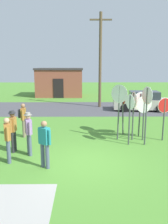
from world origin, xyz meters
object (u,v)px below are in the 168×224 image
at_px(stop_sign_center_cluster, 144,110).
at_px(person_in_dark_shirt, 13,129).
at_px(stop_sign_low_front, 140,106).
at_px(person_on_left, 23,118).
at_px(stop_sign_leaning_left, 133,107).
at_px(stop_sign_rear_left, 147,105).
at_px(parked_car_on_street, 141,102).
at_px(person_with_sunhat, 45,142).
at_px(utility_pole, 100,59).
at_px(stop_sign_far_back, 164,112).
at_px(stop_sign_tallest, 130,111).
at_px(stop_sign_leaning_right, 119,102).
at_px(stop_sign_nearest, 123,102).
at_px(person_in_blue, 8,138).
at_px(person_near_signs, 29,131).

xyz_separation_m(stop_sign_center_cluster, person_in_dark_shirt, (-5.73, -1.46, -0.49)).
bearing_deg(stop_sign_low_front, person_on_left, 179.83).
bearing_deg(stop_sign_leaning_left, stop_sign_rear_left, -60.20).
xyz_separation_m(parked_car_on_street, person_with_sunhat, (-6.04, -10.46, 0.26)).
distance_m(stop_sign_leaning_left, person_in_dark_shirt, 5.49).
relative_size(stop_sign_center_cluster, person_in_dark_shirt, 1.24).
distance_m(utility_pole, stop_sign_far_back, 9.71).
distance_m(parked_car_on_street, stop_sign_tallest, 8.57).
height_order(stop_sign_low_front, stop_sign_tallest, stop_sign_tallest).
xyz_separation_m(stop_sign_tallest, person_on_left, (-5.03, 1.22, -0.57)).
bearing_deg(utility_pole, stop_sign_center_cluster, -81.30).
distance_m(stop_sign_leaning_right, person_with_sunhat, 4.49).
relative_size(utility_pole, stop_sign_far_back, 3.74).
height_order(stop_sign_rear_left, stop_sign_leaning_left, stop_sign_rear_left).
bearing_deg(stop_sign_tallest, stop_sign_low_front, 57.79).
bearing_deg(person_on_left, person_with_sunhat, -65.50).
xyz_separation_m(stop_sign_nearest, stop_sign_low_front, (0.78, -0.40, -0.14)).
xyz_separation_m(parked_car_on_street, person_in_blue, (-7.46, -9.98, 0.26)).
distance_m(stop_sign_far_back, person_on_left, 6.82).
bearing_deg(stop_sign_nearest, stop_sign_far_back, -29.94).
relative_size(parked_car_on_street, stop_sign_center_cluster, 2.06).
distance_m(stop_sign_leaning_right, person_in_dark_shirt, 4.94).
bearing_deg(stop_sign_leaning_right, person_with_sunhat, -133.83).
bearing_deg(person_in_blue, stop_sign_tallest, 21.24).
relative_size(stop_sign_rear_left, person_in_dark_shirt, 1.52).
relative_size(stop_sign_leaning_left, person_with_sunhat, 1.37).
bearing_deg(stop_sign_leaning_left, stop_sign_far_back, -4.33).
height_order(stop_sign_center_cluster, person_on_left, stop_sign_center_cluster).
distance_m(utility_pole, person_in_blue, 12.65).
bearing_deg(stop_sign_center_cluster, stop_sign_nearest, 130.88).
bearing_deg(parked_car_on_street, stop_sign_tallest, -108.01).
bearing_deg(stop_sign_leaning_right, person_in_blue, -148.89).
relative_size(stop_sign_center_cluster, person_with_sunhat, 1.27).
bearing_deg(stop_sign_leaning_left, parked_car_on_street, 72.62).
bearing_deg(person_on_left, parked_car_on_street, 41.95).
height_order(stop_sign_nearest, person_on_left, stop_sign_nearest).
relative_size(stop_sign_leaning_right, person_with_sunhat, 1.57).
relative_size(stop_sign_center_cluster, stop_sign_low_front, 0.95).
relative_size(parked_car_on_street, stop_sign_nearest, 1.81).
distance_m(person_near_signs, person_in_dark_shirt, 0.80).
height_order(stop_sign_tallest, person_in_blue, stop_sign_tallest).
xyz_separation_m(stop_sign_leaning_left, person_on_left, (-5.35, 0.53, -0.61)).
xyz_separation_m(stop_sign_far_back, stop_sign_nearest, (-1.77, 1.02, 0.30)).
height_order(person_with_sunhat, person_in_blue, same).
xyz_separation_m(stop_sign_nearest, stop_sign_center_cluster, (0.82, -0.95, -0.23)).
xyz_separation_m(parked_car_on_street, stop_sign_low_front, (-1.88, -6.91, 0.87)).
bearing_deg(person_near_signs, stop_sign_tallest, 15.48).
relative_size(parked_car_on_street, person_with_sunhat, 2.62).
height_order(parked_car_on_street, person_near_signs, person_near_signs).
xyz_separation_m(utility_pole, stop_sign_leaning_right, (0.22, -8.81, -2.20)).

